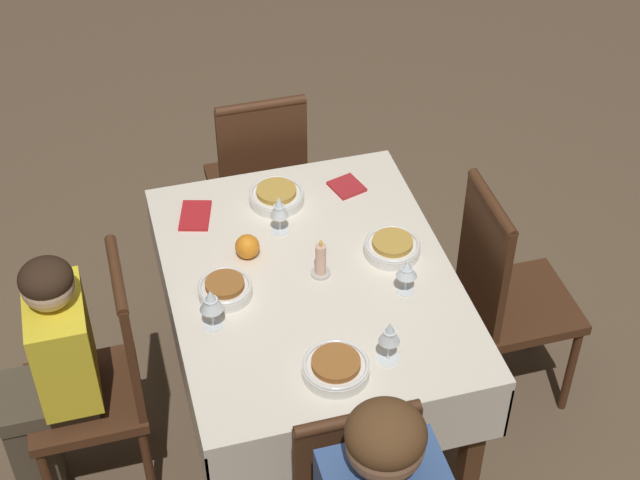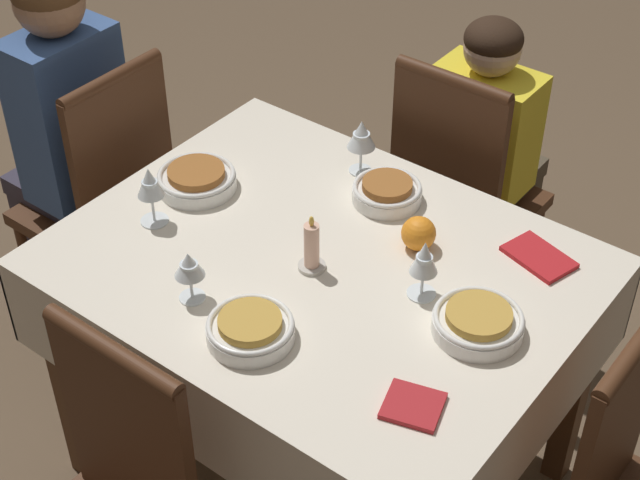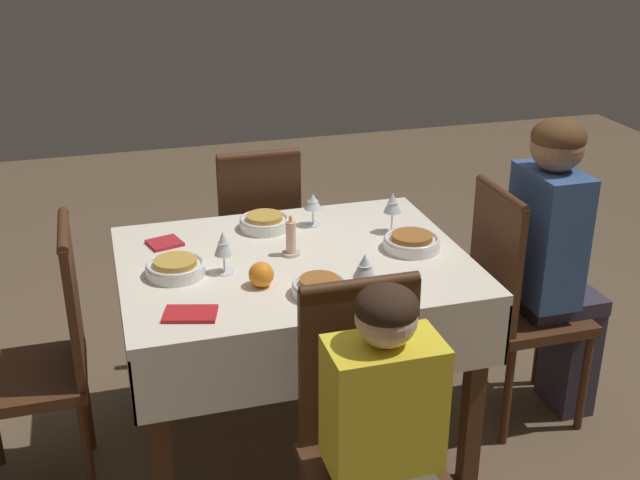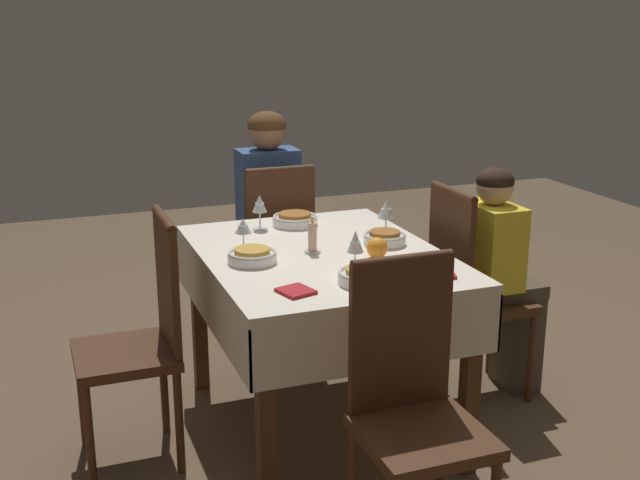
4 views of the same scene
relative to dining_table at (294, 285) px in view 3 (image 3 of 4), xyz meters
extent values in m
plane|color=brown|center=(0.00, 0.00, -0.66)|extent=(8.00, 8.00, 0.00)
cube|color=silver|center=(0.00, 0.00, 0.09)|extent=(1.19, 0.93, 0.04)
cube|color=silver|center=(0.00, 0.46, -0.04)|extent=(1.19, 0.01, 0.22)
cube|color=silver|center=(0.00, -0.46, -0.04)|extent=(1.19, 0.01, 0.22)
cube|color=silver|center=(0.59, 0.00, -0.04)|extent=(0.01, 0.93, 0.22)
cube|color=silver|center=(-0.59, 0.00, -0.04)|extent=(0.01, 0.93, 0.22)
cube|color=#4C2D19|center=(0.53, 0.39, -0.30)|extent=(0.06, 0.06, 0.73)
cube|color=#4C2D19|center=(-0.53, 0.39, -0.30)|extent=(0.06, 0.06, 0.73)
cube|color=#4C2D19|center=(0.53, -0.39, -0.30)|extent=(0.06, 0.06, 0.73)
cube|color=#4C2D19|center=(-0.53, -0.39, -0.30)|extent=(0.06, 0.06, 0.73)
cube|color=#472816|center=(0.92, -0.07, -0.22)|extent=(0.38, 0.38, 0.04)
cube|color=#472816|center=(0.74, -0.07, 0.04)|extent=(0.03, 0.35, 0.50)
cylinder|color=#472816|center=(0.74, -0.07, 0.29)|extent=(0.04, 0.34, 0.04)
cylinder|color=#472816|center=(1.08, -0.23, -0.45)|extent=(0.03, 0.03, 0.42)
cylinder|color=#472816|center=(1.08, 0.09, -0.45)|extent=(0.03, 0.03, 0.42)
cylinder|color=#472816|center=(0.75, -0.23, -0.45)|extent=(0.03, 0.03, 0.42)
cylinder|color=#472816|center=(0.75, 0.09, -0.45)|extent=(0.03, 0.03, 0.42)
cube|color=#472816|center=(0.03, -0.78, -0.22)|extent=(0.38, 0.38, 0.04)
cube|color=#472816|center=(0.03, -0.61, 0.04)|extent=(0.35, 0.03, 0.50)
cylinder|color=#472816|center=(0.03, -0.61, 0.29)|extent=(0.34, 0.04, 0.04)
cube|color=#472816|center=(0.01, 0.78, -0.22)|extent=(0.38, 0.38, 0.04)
cube|color=#472816|center=(0.01, 0.61, 0.04)|extent=(0.35, 0.03, 0.50)
cylinder|color=#472816|center=(0.01, 0.61, 0.29)|extent=(0.34, 0.04, 0.04)
cylinder|color=#472816|center=(0.17, 0.95, -0.45)|extent=(0.03, 0.03, 0.42)
cylinder|color=#472816|center=(-0.15, 0.95, -0.45)|extent=(0.03, 0.03, 0.42)
cylinder|color=#472816|center=(0.17, 0.62, -0.45)|extent=(0.03, 0.03, 0.42)
cylinder|color=#472816|center=(-0.15, 0.62, -0.45)|extent=(0.03, 0.03, 0.42)
cube|color=#472816|center=(-0.92, 0.01, -0.22)|extent=(0.38, 0.38, 0.04)
cube|color=#472816|center=(-0.74, 0.01, 0.04)|extent=(0.03, 0.35, 0.50)
cylinder|color=#472816|center=(-0.74, 0.01, 0.29)|extent=(0.04, 0.34, 0.04)
cylinder|color=#472816|center=(-0.75, 0.17, -0.45)|extent=(0.03, 0.03, 0.42)
cylinder|color=#472816|center=(-0.75, -0.15, -0.45)|extent=(0.03, 0.03, 0.42)
cube|color=#383342|center=(1.12, -0.07, -0.43)|extent=(0.14, 0.22, 0.46)
cube|color=#383342|center=(1.03, -0.07, -0.17)|extent=(0.31, 0.24, 0.06)
cube|color=#38568E|center=(0.95, -0.07, 0.11)|extent=(0.18, 0.30, 0.50)
sphere|color=#9E7051|center=(0.95, -0.07, 0.45)|extent=(0.19, 0.19, 0.19)
ellipsoid|color=brown|center=(0.95, -0.07, 0.48)|extent=(0.19, 0.19, 0.13)
cube|color=yellow|center=(0.03, -0.81, 0.04)|extent=(0.30, 0.18, 0.37)
sphere|color=beige|center=(0.03, -0.81, 0.30)|extent=(0.16, 0.16, 0.16)
ellipsoid|color=black|center=(0.03, -0.81, 0.33)|extent=(0.16, 0.16, 0.11)
cylinder|color=white|center=(0.42, -0.04, 0.12)|extent=(0.20, 0.20, 0.04)
torus|color=white|center=(0.42, -0.04, 0.14)|extent=(0.20, 0.20, 0.01)
cylinder|color=#995B28|center=(0.42, -0.04, 0.15)|extent=(0.15, 0.15, 0.02)
cylinder|color=white|center=(0.41, 0.13, 0.11)|extent=(0.07, 0.07, 0.00)
cylinder|color=white|center=(0.41, 0.13, 0.15)|extent=(0.01, 0.01, 0.08)
cone|color=white|center=(0.41, 0.13, 0.22)|extent=(0.06, 0.06, 0.08)
cylinder|color=white|center=(0.41, 0.13, 0.21)|extent=(0.04, 0.04, 0.03)
cylinder|color=white|center=(0.01, -0.29, 0.12)|extent=(0.17, 0.17, 0.04)
torus|color=white|center=(0.01, -0.29, 0.14)|extent=(0.17, 0.17, 0.01)
cylinder|color=#995B28|center=(0.01, -0.29, 0.15)|extent=(0.13, 0.13, 0.02)
cylinder|color=white|center=(0.14, -0.35, 0.11)|extent=(0.06, 0.06, 0.00)
cylinder|color=white|center=(0.14, -0.35, 0.14)|extent=(0.01, 0.01, 0.07)
cone|color=white|center=(0.14, -0.35, 0.22)|extent=(0.07, 0.07, 0.08)
cylinder|color=white|center=(0.14, -0.35, 0.20)|extent=(0.04, 0.04, 0.03)
cylinder|color=white|center=(-0.04, 0.29, 0.12)|extent=(0.19, 0.19, 0.04)
torus|color=white|center=(-0.04, 0.29, 0.14)|extent=(0.19, 0.19, 0.01)
cylinder|color=gold|center=(-0.04, 0.29, 0.15)|extent=(0.14, 0.14, 0.02)
cylinder|color=white|center=(0.15, 0.28, 0.11)|extent=(0.06, 0.06, 0.00)
cylinder|color=white|center=(0.15, 0.28, 0.14)|extent=(0.01, 0.01, 0.06)
cone|color=white|center=(0.15, 0.28, 0.20)|extent=(0.07, 0.07, 0.06)
cylinder|color=white|center=(0.15, 0.28, 0.19)|extent=(0.04, 0.04, 0.03)
cylinder|color=white|center=(-0.41, -0.02, 0.12)|extent=(0.20, 0.20, 0.04)
torus|color=white|center=(-0.41, -0.02, 0.14)|extent=(0.19, 0.19, 0.01)
cylinder|color=gold|center=(-0.41, -0.02, 0.15)|extent=(0.14, 0.14, 0.02)
cylinder|color=white|center=(-0.25, -0.04, 0.11)|extent=(0.07, 0.07, 0.00)
cylinder|color=white|center=(-0.25, -0.04, 0.14)|extent=(0.01, 0.01, 0.06)
cone|color=white|center=(-0.25, -0.04, 0.21)|extent=(0.06, 0.06, 0.08)
cylinder|color=white|center=(-0.25, -0.04, 0.20)|extent=(0.04, 0.04, 0.04)
cylinder|color=beige|center=(0.00, 0.03, 0.11)|extent=(0.06, 0.06, 0.01)
cylinder|color=beige|center=(0.00, 0.03, 0.17)|extent=(0.04, 0.04, 0.11)
ellipsoid|color=#F9C64C|center=(0.00, 0.03, 0.24)|extent=(0.01, 0.01, 0.03)
sphere|color=orange|center=(-0.15, -0.18, 0.15)|extent=(0.08, 0.08, 0.08)
cube|color=red|center=(-0.40, -0.31, 0.11)|extent=(0.18, 0.14, 0.01)
cube|color=#AD2328|center=(-0.42, 0.25, 0.11)|extent=(0.14, 0.13, 0.01)
camera|label=1|loc=(2.25, -0.59, 2.30)|focal=55.00mm
camera|label=2|loc=(-1.05, 1.38, 1.57)|focal=55.00mm
camera|label=3|loc=(-0.61, -2.45, 1.27)|focal=45.00mm
camera|label=4|loc=(-2.85, 1.07, 1.04)|focal=45.00mm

